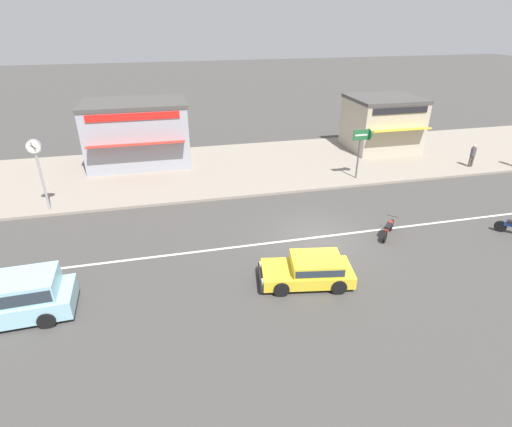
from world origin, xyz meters
TOP-DOWN VIEW (x-y plane):
  - ground_plane at (0.00, 0.00)m, footprint 160.00×160.00m
  - lane_centre_stripe at (0.00, 0.00)m, footprint 50.40×0.14m
  - kerb_strip at (0.00, 10.24)m, footprint 68.00×10.00m
  - hatchback_yellow_0 at (-1.60, -3.24)m, footprint 3.86×2.24m
  - minivan_pale_blue_1 at (-12.41, -2.83)m, footprint 4.56×2.06m
  - motorcycle_1 at (3.33, -0.62)m, footprint 1.34×1.45m
  - street_clock at (-13.00, 5.78)m, footprint 0.72×0.22m
  - arrow_signboard at (5.50, 6.29)m, footprint 1.37×0.70m
  - pedestrian_by_shop at (13.56, 6.49)m, footprint 0.34×0.34m
  - shopfront_corner_warung at (-8.40, 12.43)m, footprint 6.80×5.04m
  - shopfront_mid_block at (9.60, 11.83)m, footprint 5.06×5.15m

SIDE VIEW (x-z plane):
  - ground_plane at x=0.00m, z-range 0.00..0.00m
  - lane_centre_stripe at x=0.00m, z-range 0.00..0.01m
  - kerb_strip at x=0.00m, z-range 0.00..0.15m
  - motorcycle_1 at x=3.33m, z-range 0.02..0.82m
  - hatchback_yellow_0 at x=-1.60m, z-range 0.04..1.14m
  - minivan_pale_blue_1 at x=-12.41m, z-range 0.06..1.63m
  - pedestrian_by_shop at x=13.56m, z-range 0.27..1.81m
  - shopfront_mid_block at x=9.60m, z-range 0.16..4.03m
  - shopfront_corner_warung at x=-8.40m, z-range 0.16..4.40m
  - arrow_signboard at x=5.50m, z-range 1.22..4.37m
  - street_clock at x=-13.00m, z-range 1.14..4.99m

